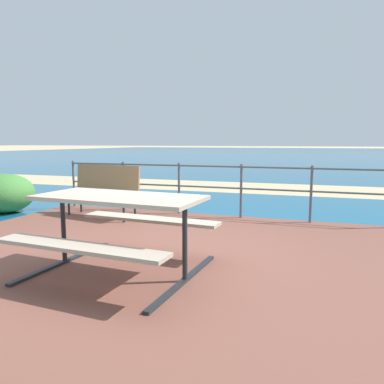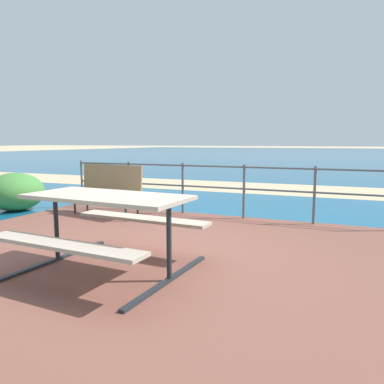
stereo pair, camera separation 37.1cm
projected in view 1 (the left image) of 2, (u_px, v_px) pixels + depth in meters
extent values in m
plane|color=tan|center=(150.00, 258.00, 4.48)|extent=(240.00, 240.00, 0.00)
cube|color=brown|center=(150.00, 256.00, 4.48)|extent=(6.40, 5.20, 0.06)
cube|color=#145B84|center=(305.00, 154.00, 41.85)|extent=(90.00, 90.00, 0.01)
cube|color=tan|center=(255.00, 188.00, 11.29)|extent=(54.03, 3.35, 0.01)
cube|color=tan|center=(119.00, 198.00, 3.75)|extent=(1.74, 0.87, 0.04)
cube|color=tan|center=(79.00, 247.00, 3.22)|extent=(1.72, 0.35, 0.04)
cube|color=tan|center=(150.00, 219.00, 4.38)|extent=(1.72, 0.35, 0.04)
cylinder|color=#1E2328|center=(63.00, 229.00, 4.08)|extent=(0.05, 0.05, 0.78)
cube|color=#1E2328|center=(65.00, 261.00, 4.13)|extent=(0.14, 1.53, 0.03)
cylinder|color=#1E2328|center=(185.00, 242.00, 3.53)|extent=(0.05, 0.05, 0.78)
cube|color=#1E2328|center=(185.00, 280.00, 3.58)|extent=(0.14, 1.53, 0.03)
cube|color=#8C704C|center=(100.00, 193.00, 6.61)|extent=(1.52, 0.66, 0.04)
cube|color=#8C704C|center=(107.00, 178.00, 6.73)|extent=(1.46, 0.33, 0.48)
cylinder|color=#1E2328|center=(69.00, 203.00, 6.83)|extent=(0.04, 0.04, 0.43)
cylinder|color=#1E2328|center=(81.00, 201.00, 7.09)|extent=(0.04, 0.04, 0.43)
cylinder|color=#1E2328|center=(124.00, 210.00, 6.18)|extent=(0.04, 0.04, 0.43)
cylinder|color=#1E2328|center=(135.00, 207.00, 6.44)|extent=(0.04, 0.04, 0.43)
cylinder|color=#4C5156|center=(74.00, 184.00, 7.70)|extent=(0.04, 0.04, 0.95)
cylinder|color=#4C5156|center=(124.00, 186.00, 7.31)|extent=(0.04, 0.04, 0.95)
cylinder|color=#4C5156|center=(179.00, 188.00, 6.92)|extent=(0.04, 0.04, 0.95)
cylinder|color=#4C5156|center=(241.00, 191.00, 6.53)|extent=(0.04, 0.04, 0.95)
cylinder|color=#4C5156|center=(311.00, 194.00, 6.14)|extent=(0.04, 0.04, 0.95)
cylinder|color=#4C5156|center=(209.00, 166.00, 6.67)|extent=(5.90, 0.03, 0.03)
cylinder|color=#4C5156|center=(209.00, 187.00, 6.72)|extent=(5.90, 0.03, 0.03)
ellipsoid|color=#427F38|center=(5.00, 193.00, 7.33)|extent=(1.13, 1.13, 0.78)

